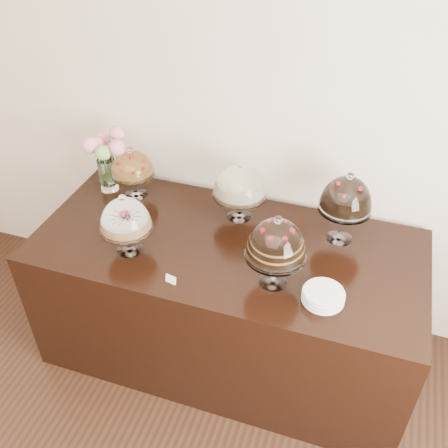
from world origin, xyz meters
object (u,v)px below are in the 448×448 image
(display_counter, at_px, (227,300))
(plate_stack, at_px, (323,296))
(cake_stand_cheesecake, at_px, (240,184))
(cake_stand_dark_choco, at_px, (347,197))
(cake_stand_choco_layer, at_px, (276,242))
(cake_stand_fruit_tart, at_px, (132,166))
(cake_stand_sugar_sponge, at_px, (125,218))
(flower_vase, at_px, (105,154))

(display_counter, height_order, plate_stack, plate_stack)
(cake_stand_cheesecake, distance_m, plate_stack, 0.83)
(display_counter, bearing_deg, cake_stand_dark_choco, 23.38)
(cake_stand_choco_layer, distance_m, plate_stack, 0.36)
(display_counter, bearing_deg, cake_stand_fruit_tart, 158.11)
(cake_stand_sugar_sponge, xyz_separation_m, flower_vase, (-0.40, 0.51, 0.03))
(cake_stand_cheesecake, bearing_deg, plate_stack, -42.02)
(plate_stack, bearing_deg, cake_stand_choco_layer, 168.91)
(cake_stand_sugar_sponge, distance_m, cake_stand_dark_choco, 1.19)
(cake_stand_choco_layer, distance_m, cake_stand_dark_choco, 0.54)
(cake_stand_dark_choco, distance_m, cake_stand_fruit_tart, 1.30)
(plate_stack, bearing_deg, cake_stand_cheesecake, 137.98)
(display_counter, xyz_separation_m, cake_stand_sugar_sponge, (-0.50, -0.21, 0.67))
(cake_stand_dark_choco, relative_size, flower_vase, 1.09)
(display_counter, xyz_separation_m, cake_stand_cheesecake, (-0.01, 0.28, 0.68))
(cake_stand_cheesecake, height_order, cake_stand_dark_choco, cake_stand_dark_choco)
(display_counter, bearing_deg, cake_stand_choco_layer, -33.25)
(cake_stand_choco_layer, xyz_separation_m, cake_stand_fruit_tart, (-1.03, 0.49, -0.05))
(display_counter, distance_m, plate_stack, 0.80)
(cake_stand_sugar_sponge, height_order, plate_stack, cake_stand_sugar_sponge)
(cake_stand_fruit_tart, relative_size, plate_stack, 1.68)
(cake_stand_choco_layer, relative_size, plate_stack, 2.06)
(flower_vase, bearing_deg, cake_stand_cheesecake, -1.56)
(display_counter, height_order, cake_stand_choco_layer, cake_stand_choco_layer)
(display_counter, distance_m, cake_stand_dark_choco, 0.98)
(display_counter, height_order, cake_stand_sugar_sponge, cake_stand_sugar_sponge)
(cake_stand_dark_choco, xyz_separation_m, flower_vase, (-1.49, 0.04, -0.03))
(cake_stand_choco_layer, height_order, plate_stack, cake_stand_choco_layer)
(cake_stand_cheesecake, relative_size, cake_stand_fruit_tart, 1.09)
(display_counter, distance_m, flower_vase, 1.18)
(display_counter, distance_m, cake_stand_choco_layer, 0.81)
(cake_stand_dark_choco, relative_size, plate_stack, 2.14)
(cake_stand_cheesecake, bearing_deg, display_counter, -87.71)
(display_counter, relative_size, plate_stack, 10.75)
(display_counter, bearing_deg, plate_stack, -24.10)
(cake_stand_sugar_sponge, distance_m, cake_stand_fruit_tart, 0.54)
(flower_vase, bearing_deg, cake_stand_sugar_sponge, -52.08)
(cake_stand_cheesecake, bearing_deg, flower_vase, 178.44)
(cake_stand_fruit_tart, bearing_deg, cake_stand_cheesecake, -0.80)
(cake_stand_cheesecake, bearing_deg, cake_stand_sugar_sponge, -134.91)
(display_counter, relative_size, cake_stand_choco_layer, 5.22)
(cake_stand_dark_choco, height_order, plate_stack, cake_stand_dark_choco)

